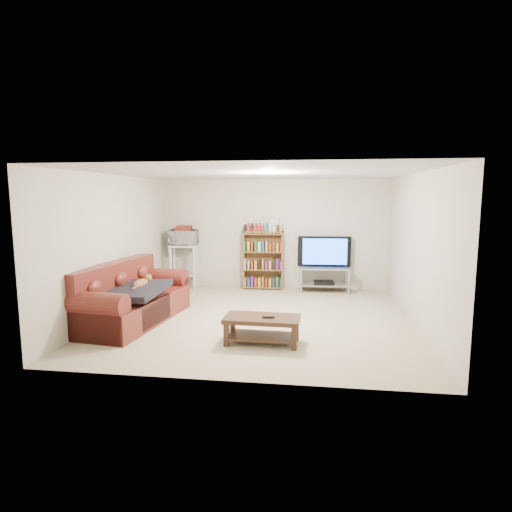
% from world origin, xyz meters
% --- Properties ---
extents(floor, '(5.00, 5.00, 0.00)m').
position_xyz_m(floor, '(0.00, 0.00, 0.00)').
color(floor, '#C0B08E').
rests_on(floor, ground).
extents(ceiling, '(5.00, 5.00, 0.00)m').
position_xyz_m(ceiling, '(0.00, 0.00, 2.40)').
color(ceiling, white).
rests_on(ceiling, ground).
extents(wall_back, '(5.00, 0.00, 5.00)m').
position_xyz_m(wall_back, '(0.00, 2.50, 1.20)').
color(wall_back, beige).
rests_on(wall_back, ground).
extents(wall_front, '(5.00, 0.00, 5.00)m').
position_xyz_m(wall_front, '(0.00, -2.50, 1.20)').
color(wall_front, beige).
rests_on(wall_front, ground).
extents(wall_left, '(0.00, 5.00, 5.00)m').
position_xyz_m(wall_left, '(-2.50, 0.00, 1.20)').
color(wall_left, beige).
rests_on(wall_left, ground).
extents(wall_right, '(0.00, 5.00, 5.00)m').
position_xyz_m(wall_right, '(2.50, 0.00, 1.20)').
color(wall_right, beige).
rests_on(wall_right, ground).
extents(sofa, '(1.24, 2.36, 0.96)m').
position_xyz_m(sofa, '(-2.07, -0.47, 0.34)').
color(sofa, '#5E1F18').
rests_on(sofa, floor).
extents(blanket, '(0.92, 1.17, 0.19)m').
position_xyz_m(blanket, '(-1.90, -0.64, 0.56)').
color(blanket, black).
rests_on(blanket, sofa).
extents(cat, '(0.32, 0.64, 0.18)m').
position_xyz_m(cat, '(-1.88, -0.44, 0.62)').
color(cat, brown).
rests_on(cat, sofa).
extents(coffee_table, '(1.06, 0.55, 0.38)m').
position_xyz_m(coffee_table, '(0.21, -1.22, 0.26)').
color(coffee_table, '#352112').
rests_on(coffee_table, floor).
extents(remote, '(0.18, 0.07, 0.02)m').
position_xyz_m(remote, '(0.30, -1.27, 0.39)').
color(remote, black).
rests_on(remote, coffee_table).
extents(tv_stand, '(1.08, 0.52, 0.53)m').
position_xyz_m(tv_stand, '(1.13, 2.21, 0.36)').
color(tv_stand, '#999EA3').
rests_on(tv_stand, floor).
extents(television, '(1.14, 0.20, 0.66)m').
position_xyz_m(television, '(1.13, 2.21, 0.86)').
color(television, black).
rests_on(television, tv_stand).
extents(dvd_player, '(0.44, 0.32, 0.06)m').
position_xyz_m(dvd_player, '(1.13, 2.21, 0.19)').
color(dvd_player, black).
rests_on(dvd_player, tv_stand).
extents(bookshelf, '(0.90, 0.32, 1.28)m').
position_xyz_m(bookshelf, '(-0.20, 2.30, 0.66)').
color(bookshelf, brown).
rests_on(bookshelf, floor).
extents(shelf_clutter, '(0.65, 0.22, 0.28)m').
position_xyz_m(shelf_clutter, '(-0.10, 2.32, 1.39)').
color(shelf_clutter, silver).
rests_on(shelf_clutter, bookshelf).
extents(microwave_stand, '(0.64, 0.49, 0.97)m').
position_xyz_m(microwave_stand, '(-1.97, 2.20, 0.62)').
color(microwave_stand, silver).
rests_on(microwave_stand, floor).
extents(microwave, '(0.63, 0.46, 0.33)m').
position_xyz_m(microwave, '(-1.97, 2.20, 1.13)').
color(microwave, silver).
rests_on(microwave, microwave_stand).
extents(game_boxes, '(0.38, 0.34, 0.05)m').
position_xyz_m(game_boxes, '(-1.97, 2.20, 1.32)').
color(game_boxes, maroon).
rests_on(game_boxes, microwave).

